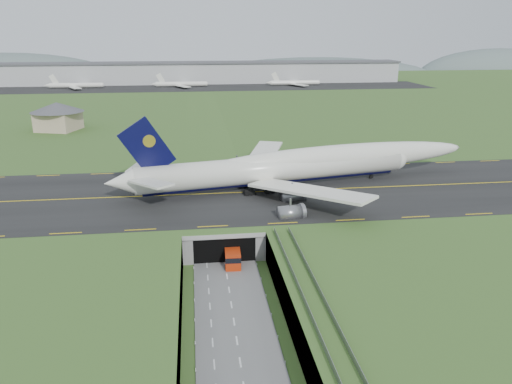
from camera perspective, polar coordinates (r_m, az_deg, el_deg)
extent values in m
plane|color=#3A5923|center=(90.66, -3.23, -10.30)|extent=(900.00, 900.00, 0.00)
cube|color=gray|center=(89.29, -3.27, -8.61)|extent=(800.00, 800.00, 6.00)
cube|color=slate|center=(84.09, -2.85, -12.64)|extent=(12.00, 75.00, 0.20)
cube|color=black|center=(118.70, -4.44, -0.18)|extent=(800.00, 44.00, 0.18)
cube|color=gray|center=(105.70, -4.03, -2.82)|extent=(16.00, 22.00, 1.00)
cube|color=gray|center=(106.50, -7.77, -4.23)|extent=(2.00, 22.00, 6.00)
cube|color=gray|center=(107.17, -0.26, -3.91)|extent=(2.00, 22.00, 6.00)
cube|color=black|center=(102.19, -3.83, -5.38)|extent=(12.00, 12.00, 5.00)
cube|color=#A8A8A3|center=(95.41, -3.64, -5.09)|extent=(17.00, 0.50, 0.80)
cube|color=#A8A8A3|center=(73.35, 6.58, -12.53)|extent=(3.00, 53.00, 0.50)
cube|color=gray|center=(72.68, 5.51, -12.11)|extent=(0.06, 53.00, 1.00)
cube|color=gray|center=(73.29, 7.69, -11.92)|extent=(0.06, 53.00, 1.00)
cylinder|color=#A8A8A3|center=(67.35, 8.48, -18.76)|extent=(0.90, 0.90, 5.60)
cylinder|color=#A8A8A3|center=(76.96, 6.06, -13.53)|extent=(0.90, 0.90, 5.60)
cylinder|color=#A8A8A3|center=(87.17, 4.26, -9.47)|extent=(0.90, 0.90, 5.60)
cylinder|color=white|center=(120.83, 2.19, 2.67)|extent=(66.94, 19.05, 6.30)
sphere|color=white|center=(135.88, 15.57, 3.74)|extent=(7.25, 7.25, 6.18)
cone|color=white|center=(113.76, -15.29, 1.06)|extent=(7.92, 7.20, 5.99)
ellipsoid|color=white|center=(127.75, 9.84, 3.91)|extent=(71.19, 19.41, 6.62)
ellipsoid|color=black|center=(135.16, 15.25, 4.03)|extent=(4.86, 3.55, 2.21)
cylinder|color=black|center=(121.49, 2.18, 1.55)|extent=(62.95, 14.82, 2.65)
cube|color=white|center=(136.08, 0.65, 3.99)|extent=(16.10, 30.16, 2.65)
cube|color=white|center=(120.85, -12.78, 2.96)|extent=(7.40, 11.66, 1.01)
cube|color=white|center=(107.87, 6.08, 0.15)|extent=(24.59, 26.78, 2.65)
cube|color=white|center=(106.68, -11.94, 1.04)|extent=(10.28, 11.21, 1.01)
cube|color=black|center=(112.37, -12.33, 4.98)|extent=(12.41, 2.99, 13.94)
cylinder|color=gold|center=(112.11, -12.13, 5.74)|extent=(2.84, 1.21, 2.76)
cylinder|color=slate|center=(130.62, 1.03, 2.01)|extent=(5.65, 4.17, 3.25)
cylinder|color=slate|center=(138.75, -2.20, 2.95)|extent=(5.65, 4.17, 3.25)
cylinder|color=slate|center=(113.91, 4.14, -0.44)|extent=(5.65, 4.17, 3.25)
cylinder|color=slate|center=(103.20, 3.92, -2.41)|extent=(5.65, 4.17, 3.25)
cylinder|color=black|center=(133.45, 13.02, 1.73)|extent=(1.16, 0.69, 1.08)
cube|color=black|center=(120.59, 0.19, 0.56)|extent=(7.12, 7.90, 1.38)
cube|color=#B52B0C|center=(96.80, -2.71, -7.22)|extent=(3.18, 7.85, 3.10)
cube|color=black|center=(96.54, -2.72, -6.89)|extent=(3.25, 7.96, 1.03)
cube|color=black|center=(97.36, -2.70, -7.91)|extent=(2.96, 7.33, 0.52)
cylinder|color=black|center=(94.95, -3.45, -8.55)|extent=(0.40, 0.94, 0.93)
cylinder|color=black|center=(99.61, -3.55, -7.23)|extent=(0.40, 0.94, 0.93)
cylinder|color=black|center=(95.04, -1.82, -8.50)|extent=(0.40, 0.94, 0.93)
cylinder|color=black|center=(99.69, -1.99, -7.18)|extent=(0.40, 0.94, 0.93)
cube|color=tan|center=(209.78, -21.65, 7.54)|extent=(17.05, 17.05, 7.26)
cone|color=#4C4C51|center=(208.99, -21.82, 9.00)|extent=(25.00, 25.00, 3.63)
cube|color=#B2B2B2|center=(380.94, -6.63, 13.36)|extent=(300.00, 22.00, 15.00)
cube|color=#4C4C51|center=(380.44, -6.67, 14.48)|extent=(302.00, 24.00, 1.20)
cube|color=black|center=(351.73, -6.51, 11.79)|extent=(320.00, 50.00, 0.08)
cylinder|color=white|center=(364.82, -19.89, 11.40)|extent=(34.00, 3.20, 3.20)
cylinder|color=white|center=(356.53, -8.54, 12.12)|extent=(34.00, 3.20, 3.20)
cylinder|color=white|center=(363.81, 4.44, 12.37)|extent=(34.00, 3.20, 3.20)
ellipsoid|color=#536361|center=(540.99, -26.60, 11.08)|extent=(220.00, 77.00, 56.00)
ellipsoid|color=#536361|center=(526.97, 6.69, 12.67)|extent=(260.00, 91.00, 44.00)
ellipsoid|color=#536361|center=(606.40, 25.79, 11.73)|extent=(180.00, 63.00, 60.00)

